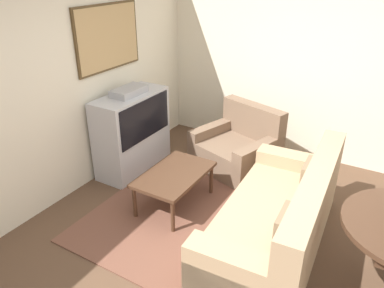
{
  "coord_description": "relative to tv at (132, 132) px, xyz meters",
  "views": [
    {
      "loc": [
        -2.5,
        -1.19,
        2.62
      ],
      "look_at": [
        0.74,
        0.73,
        0.75
      ],
      "focal_mm": 35.0,
      "sensor_mm": 36.0,
      "label": 1
    }
  ],
  "objects": [
    {
      "name": "ground_plane",
      "position": [
        -1.0,
        -1.81,
        -0.55
      ],
      "size": [
        12.0,
        12.0,
        0.0
      ],
      "primitive_type": "plane",
      "color": "brown"
    },
    {
      "name": "wall_back",
      "position": [
        -0.99,
        0.32,
        0.81
      ],
      "size": [
        12.0,
        0.1,
        2.7
      ],
      "color": "beige",
      "rests_on": "ground_plane"
    },
    {
      "name": "wall_right",
      "position": [
        1.63,
        -1.81,
        0.8
      ],
      "size": [
        0.06,
        12.0,
        2.7
      ],
      "color": "beige",
      "rests_on": "ground_plane"
    },
    {
      "name": "area_rug",
      "position": [
        -0.52,
        -1.05,
        -0.54
      ],
      "size": [
        2.28,
        1.67,
        0.01
      ],
      "color": "brown",
      "rests_on": "ground_plane"
    },
    {
      "name": "tv",
      "position": [
        0.0,
        0.0,
        0.0
      ],
      "size": [
        1.09,
        0.48,
        1.16
      ],
      "color": "#B7B7BC",
      "rests_on": "ground_plane"
    },
    {
      "name": "couch",
      "position": [
        -0.52,
        -2.23,
        -0.23
      ],
      "size": [
        2.12,
        1.03,
        0.92
      ],
      "rotation": [
        0.0,
        0.0,
        3.2
      ],
      "color": "tan",
      "rests_on": "ground_plane"
    },
    {
      "name": "armchair",
      "position": [
        0.76,
        -1.2,
        -0.28
      ],
      "size": [
        1.14,
        1.21,
        0.85
      ],
      "rotation": [
        0.0,
        0.0,
        -1.88
      ],
      "color": "brown",
      "rests_on": "ground_plane"
    },
    {
      "name": "coffee_table",
      "position": [
        -0.46,
        -0.97,
        -0.16
      ],
      "size": [
        0.95,
        0.6,
        0.44
      ],
      "color": "#472D1E",
      "rests_on": "ground_plane"
    }
  ]
}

